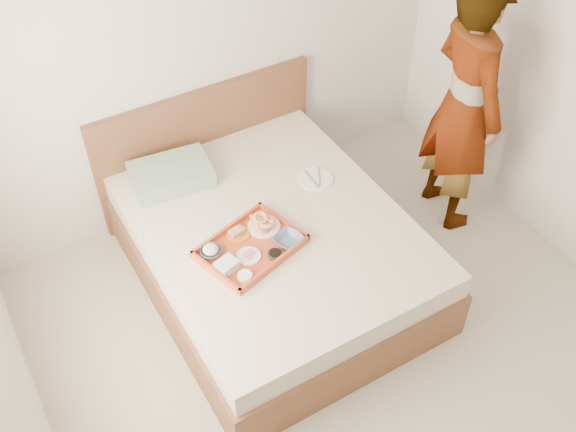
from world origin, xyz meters
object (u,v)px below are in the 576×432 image
(tray, at_px, (251,246))
(person, at_px, (464,106))
(dinner_plate, at_px, (315,179))
(bed, at_px, (274,251))

(tray, bearing_deg, person, -13.23)
(dinner_plate, bearing_deg, bed, -154.61)
(bed, height_order, dinner_plate, dinner_plate)
(bed, distance_m, dinner_plate, 0.56)
(dinner_plate, relative_size, person, 0.13)
(dinner_plate, distance_m, person, 1.09)
(tray, relative_size, person, 0.32)
(tray, height_order, person, person)
(bed, bearing_deg, person, -1.79)
(tray, relative_size, dinner_plate, 2.50)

